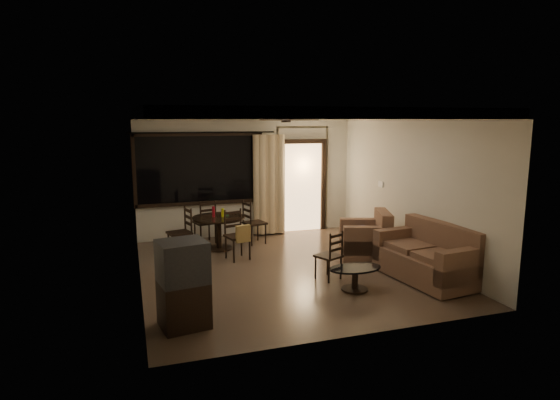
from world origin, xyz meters
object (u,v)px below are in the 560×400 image
object	(u,v)px
armchair	(368,239)
coffee_table	(355,275)
tv_cabinet	(183,284)
dining_chair_north	(205,230)
side_chair	(329,265)
dining_chair_east	(254,231)
dining_chair_west	(180,241)
dining_table	(219,224)
sofa	(429,258)
dining_chair_south	(238,244)

from	to	relation	value
armchair	coffee_table	bearing A→B (deg)	-104.81
coffee_table	tv_cabinet	bearing A→B (deg)	-169.84
dining_chair_north	side_chair	xyz separation A→B (m)	(1.60, -3.00, -0.03)
dining_chair_east	side_chair	bearing A→B (deg)	178.73
dining_chair_west	side_chair	bearing A→B (deg)	31.00
dining_table	dining_chair_north	distance (m)	0.66
dining_chair_east	armchair	world-z (taller)	dining_chair_east
coffee_table	sofa	bearing A→B (deg)	3.19
tv_cabinet	dining_chair_north	bearing A→B (deg)	67.47
dining_chair_west	coffee_table	distance (m)	3.70
sofa	side_chair	distance (m)	1.68
dining_chair_west	dining_chair_east	size ratio (longest dim) A/B	1.00
dining_chair_south	coffee_table	bearing A→B (deg)	-71.97
dining_chair_east	tv_cabinet	xyz separation A→B (m)	(-1.93, -3.71, 0.29)
dining_chair_west	sofa	distance (m)	4.70
dining_chair_west	armchair	bearing A→B (deg)	54.44
dining_chair_south	side_chair	size ratio (longest dim) A/B	1.13
dining_chair_south	tv_cabinet	size ratio (longest dim) A/B	0.83
dining_chair_west	sofa	size ratio (longest dim) A/B	0.52
dining_chair_west	tv_cabinet	world-z (taller)	tv_cabinet
dining_chair_south	coffee_table	world-z (taller)	dining_chair_south
dining_chair_north	dining_chair_south	bearing A→B (deg)	91.72
dining_chair_west	side_chair	world-z (taller)	dining_chair_west
side_chair	dining_chair_south	bearing A→B (deg)	-77.15
dining_chair_east	dining_chair_north	xyz separation A→B (m)	(-1.00, 0.38, 0.00)
dining_chair_north	dining_chair_east	bearing A→B (deg)	145.23
dining_chair_east	dining_chair_north	distance (m)	1.07
tv_cabinet	side_chair	size ratio (longest dim) A/B	1.36
armchair	dining_chair_east	bearing A→B (deg)	155.65
coffee_table	dining_chair_north	bearing A→B (deg)	116.27
dining_table	dining_chair_west	world-z (taller)	dining_chair_west
dining_chair_south	tv_cabinet	bearing A→B (deg)	-130.48
dining_table	dining_chair_east	size ratio (longest dim) A/B	1.15
dining_chair_east	side_chair	world-z (taller)	dining_chair_east
dining_chair_east	sofa	distance (m)	3.84
dining_chair_east	sofa	size ratio (longest dim) A/B	0.52
dining_chair_north	side_chair	size ratio (longest dim) A/B	1.13
dining_chair_east	armchair	size ratio (longest dim) A/B	0.82
armchair	side_chair	xyz separation A→B (m)	(-1.20, -0.87, -0.12)
dining_table	coffee_table	xyz separation A→B (m)	(1.59, -3.03, -0.29)
dining_chair_east	side_chair	size ratio (longest dim) A/B	1.13
dining_table	dining_chair_south	bearing A→B (deg)	-76.00
dining_chair_east	tv_cabinet	bearing A→B (deg)	138.43
dining_chair_west	tv_cabinet	xyz separation A→B (m)	(-0.31, -3.31, 0.29)
dining_chair_west	side_chair	size ratio (longest dim) A/B	1.13
dining_table	side_chair	size ratio (longest dim) A/B	1.29
dining_chair_north	coffee_table	bearing A→B (deg)	102.14
dining_chair_west	tv_cabinet	distance (m)	3.33
dining_chair_south	sofa	world-z (taller)	dining_chair_south
dining_chair_east	dining_table	bearing A→B (deg)	89.91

